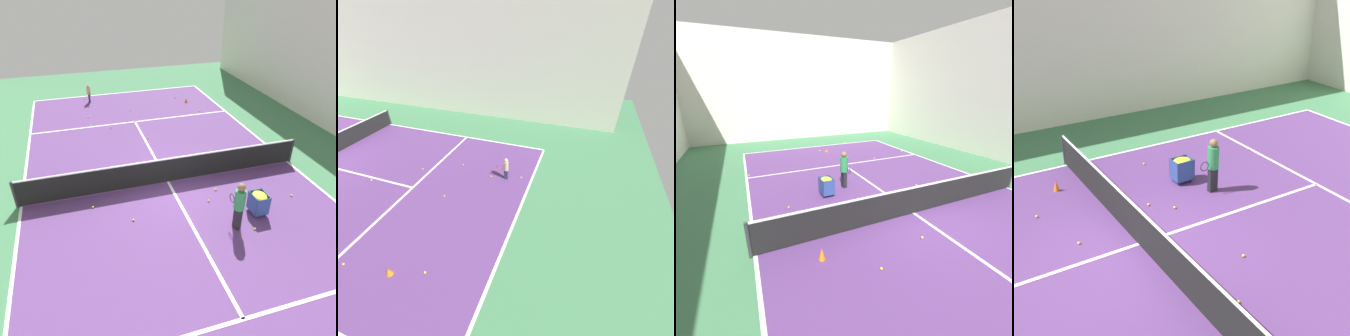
% 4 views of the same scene
% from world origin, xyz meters
% --- Properties ---
extents(ground_plane, '(32.78, 32.78, 0.00)m').
position_xyz_m(ground_plane, '(0.00, 0.00, 0.00)').
color(ground_plane, '#3D754C').
extents(court_playing_area, '(10.33, 21.46, 0.00)m').
position_xyz_m(court_playing_area, '(0.00, 0.00, 0.00)').
color(court_playing_area, '#563370').
rests_on(court_playing_area, ground).
extents(line_sideline_left, '(0.10, 21.46, 0.00)m').
position_xyz_m(line_sideline_left, '(-5.17, 0.00, 0.01)').
color(line_sideline_left, white).
rests_on(line_sideline_left, ground).
extents(line_service_far, '(10.33, 0.10, 0.00)m').
position_xyz_m(line_service_far, '(0.00, 5.90, 0.01)').
color(line_service_far, white).
rests_on(line_service_far, ground).
extents(line_centre_service, '(0.10, 11.80, 0.00)m').
position_xyz_m(line_centre_service, '(0.00, 0.00, 0.01)').
color(line_centre_service, white).
rests_on(line_centre_service, ground).
extents(hall_enclosure_left, '(0.15, 29.08, 8.22)m').
position_xyz_m(hall_enclosure_left, '(-8.90, 0.00, 4.11)').
color(hall_enclosure_left, silver).
rests_on(hall_enclosure_left, ground).
extents(tennis_net, '(10.63, 0.10, 1.02)m').
position_xyz_m(tennis_net, '(0.00, 0.00, 0.53)').
color(tennis_net, '#2D2D33').
rests_on(tennis_net, ground).
extents(coach_at_net, '(0.34, 0.65, 1.62)m').
position_xyz_m(coach_at_net, '(-1.28, 3.02, 0.93)').
color(coach_at_net, black).
rests_on(coach_at_net, ground).
extents(ball_cart, '(0.48, 0.59, 0.76)m').
position_xyz_m(ball_cart, '(-2.26, 2.59, 0.53)').
color(ball_cart, '#2D478C').
rests_on(ball_cart, ground).
extents(training_cone_2, '(0.18, 0.18, 0.33)m').
position_xyz_m(training_cone_2, '(-3.64, -0.82, 0.17)').
color(training_cone_2, orange).
rests_on(training_cone_2, ground).
extents(tennis_ball_1, '(0.07, 0.07, 0.07)m').
position_xyz_m(tennis_ball_1, '(-1.49, 1.04, 0.04)').
color(tennis_ball_1, yellow).
rests_on(tennis_ball_1, ground).
extents(tennis_ball_3, '(0.07, 0.07, 0.07)m').
position_xyz_m(tennis_ball_3, '(-3.88, 2.14, 0.04)').
color(tennis_ball_3, yellow).
rests_on(tennis_ball_3, ground).
extents(tennis_ball_6, '(0.07, 0.07, 0.07)m').
position_xyz_m(tennis_ball_6, '(-2.47, -1.73, 0.04)').
color(tennis_ball_6, yellow).
rests_on(tennis_ball_6, ground).
extents(tennis_ball_10, '(0.07, 0.07, 0.07)m').
position_xyz_m(tennis_ball_10, '(-0.98, 1.57, 0.04)').
color(tennis_ball_10, yellow).
rests_on(tennis_ball_10, ground).
extents(tennis_ball_14, '(0.07, 0.07, 0.07)m').
position_xyz_m(tennis_ball_14, '(1.70, 1.81, 0.04)').
color(tennis_ball_14, yellow).
rests_on(tennis_ball_14, ground).
extents(tennis_ball_18, '(0.07, 0.07, 0.07)m').
position_xyz_m(tennis_ball_18, '(-0.74, -1.22, 0.04)').
color(tennis_ball_18, yellow).
rests_on(tennis_ball_18, ground).
extents(tennis_ball_22, '(0.07, 0.07, 0.07)m').
position_xyz_m(tennis_ball_22, '(-5.03, 6.22, 0.04)').
color(tennis_ball_22, yellow).
rests_on(tennis_ball_22, ground).
extents(tennis_ball_24, '(0.07, 0.07, 0.07)m').
position_xyz_m(tennis_ball_24, '(-1.78, 3.30, 0.04)').
color(tennis_ball_24, yellow).
rests_on(tennis_ball_24, ground).
extents(tennis_ball_25, '(0.07, 0.07, 0.07)m').
position_xyz_m(tennis_ball_25, '(2.86, 0.77, 0.04)').
color(tennis_ball_25, yellow).
rests_on(tennis_ball_25, ground).
extents(tennis_ball_26, '(0.07, 0.07, 0.07)m').
position_xyz_m(tennis_ball_26, '(-3.09, 5.82, 0.04)').
color(tennis_ball_26, yellow).
rests_on(tennis_ball_26, ground).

